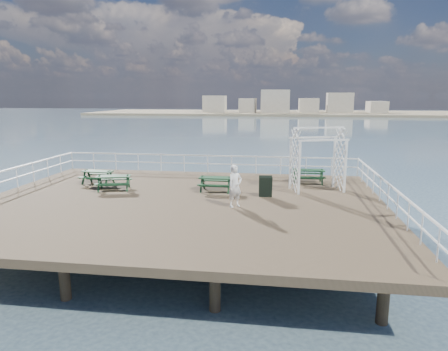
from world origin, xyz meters
TOP-DOWN VIEW (x-y plane):
  - ground at (0.00, 0.00)m, footprint 18.00×14.00m
  - sea_backdrop at (12.54, 134.07)m, footprint 300.00×300.00m
  - railing at (-0.07, 2.57)m, footprint 17.77×13.76m
  - picnic_table_a at (-5.25, 2.94)m, footprint 1.73×1.44m
  - picnic_table_b at (1.28, 2.14)m, footprint 1.63×1.32m
  - picnic_table_c at (5.90, 4.69)m, footprint 1.73×1.41m
  - picnic_table_d at (-3.81, 1.69)m, footprint 1.93×1.70m
  - trellis_arbor at (6.21, 2.99)m, footprint 2.82×2.04m
  - sandwich_board at (3.75, 1.29)m, footprint 0.65×0.51m
  - person at (2.55, -0.57)m, footprint 0.78×0.75m

SIDE VIEW (x-z plane):
  - sea_backdrop at x=12.54m, z-range -5.11..4.09m
  - ground at x=0.00m, z-range -0.30..0.00m
  - sandwich_board at x=3.75m, z-range -0.01..0.99m
  - picnic_table_a at x=-5.25m, z-range 0.11..0.90m
  - picnic_table_b at x=1.28m, z-range 0.11..0.90m
  - picnic_table_d at x=-3.81m, z-range 0.11..0.92m
  - picnic_table_c at x=5.90m, z-range 0.12..0.94m
  - railing at x=-0.07m, z-range 0.32..1.42m
  - person at x=2.55m, z-range 0.00..1.79m
  - trellis_arbor at x=6.21m, z-range -0.18..2.97m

